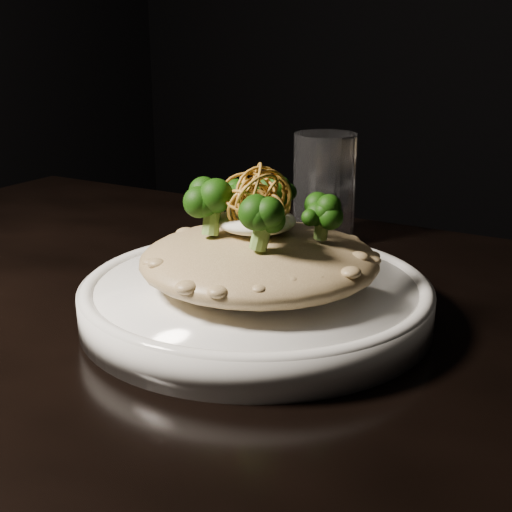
# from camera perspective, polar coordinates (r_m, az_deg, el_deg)

# --- Properties ---
(table) EXTENTS (1.10, 0.80, 0.75)m
(table) POSITION_cam_1_polar(r_m,az_deg,el_deg) (0.63, -5.93, -12.69)
(table) COLOR black
(table) RESTS_ON ground
(plate) EXTENTS (0.29, 0.29, 0.03)m
(plate) POSITION_cam_1_polar(r_m,az_deg,el_deg) (0.60, -0.00, -3.60)
(plate) COLOR white
(plate) RESTS_ON table
(risotto) EXTENTS (0.20, 0.20, 0.04)m
(risotto) POSITION_cam_1_polar(r_m,az_deg,el_deg) (0.59, 0.27, -0.30)
(risotto) COLOR brown
(risotto) RESTS_ON plate
(broccoli) EXTENTS (0.13, 0.13, 0.05)m
(broccoli) POSITION_cam_1_polar(r_m,az_deg,el_deg) (0.58, 0.39, 3.92)
(broccoli) COLOR black
(broccoli) RESTS_ON risotto
(cheese) EXTENTS (0.07, 0.07, 0.02)m
(cheese) POSITION_cam_1_polar(r_m,az_deg,el_deg) (0.59, 0.01, 2.83)
(cheese) COLOR silver
(cheese) RESTS_ON risotto
(shallots) EXTENTS (0.06, 0.06, 0.04)m
(shallots) POSITION_cam_1_polar(r_m,az_deg,el_deg) (0.57, 0.51, 5.42)
(shallots) COLOR #895F1D
(shallots) RESTS_ON cheese
(drinking_glass) EXTENTS (0.08, 0.08, 0.12)m
(drinking_glass) POSITION_cam_1_polar(r_m,az_deg,el_deg) (0.81, 5.48, 5.41)
(drinking_glass) COLOR white
(drinking_glass) RESTS_ON table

